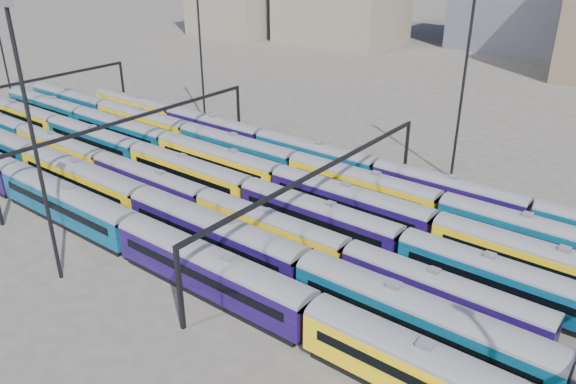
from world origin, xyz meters
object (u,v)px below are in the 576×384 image
Objects in this scene: rake_1 at (214,231)px; rake_2 at (149,180)px; rake_0 at (131,230)px; mast_2 at (34,141)px.

rake_2 is at bearing 162.82° from rake_1.
mast_2 is (-2.12, -7.00, 11.06)m from rake_0.
rake_2 is 21.77m from mast_2.
rake_0 is 0.86× the size of rake_1.
rake_0 is at bearing 73.17° from mast_2.
mast_2 reaches higher than rake_2.
mast_2 is (7.26, -17.00, 11.50)m from rake_2.
rake_1 is at bearing -17.18° from rake_2.
rake_2 is (-16.18, 5.00, -0.44)m from rake_1.
rake_0 is 8.44m from rake_1.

